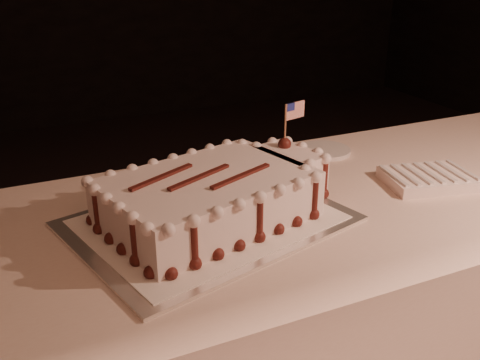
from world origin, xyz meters
name	(u,v)px	position (x,y,z in m)	size (l,w,h in m)	color
banquet_table	(310,318)	(0.00, 0.60, 0.38)	(2.40, 0.80, 0.75)	beige
cake_board	(209,221)	(-0.30, 0.59, 0.75)	(0.60, 0.45, 0.01)	white
doily	(209,219)	(-0.30, 0.59, 0.76)	(0.53, 0.41, 0.00)	white
sheet_cake	(219,194)	(-0.27, 0.60, 0.81)	(0.59, 0.41, 0.22)	white
napkin_stack	(428,179)	(0.32, 0.55, 0.77)	(0.25, 0.21, 0.04)	white
side_plate	(325,150)	(0.20, 0.88, 0.76)	(0.16, 0.16, 0.01)	silver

